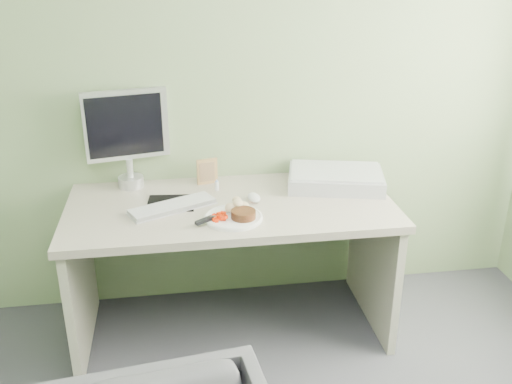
{
  "coord_description": "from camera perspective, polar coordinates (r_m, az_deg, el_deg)",
  "views": [
    {
      "loc": [
        -0.26,
        -0.92,
        1.87
      ],
      "look_at": [
        0.11,
        1.5,
        0.84
      ],
      "focal_mm": 40.0,
      "sensor_mm": 36.0,
      "label": 1
    }
  ],
  "objects": [
    {
      "name": "monitor",
      "position": [
        2.99,
        -12.78,
        5.75
      ],
      "size": [
        0.42,
        0.15,
        0.51
      ],
      "rotation": [
        0.0,
        0.0,
        0.21
      ],
      "color": "silver",
      "rests_on": "desk"
    },
    {
      "name": "mousepad",
      "position": [
        2.83,
        -8.49,
        -1.1
      ],
      "size": [
        0.25,
        0.23,
        0.0
      ],
      "primitive_type": "cube",
      "rotation": [
        0.0,
        0.0,
        -0.1
      ],
      "color": "black",
      "rests_on": "desk"
    },
    {
      "name": "eyedrop_bottle",
      "position": [
        2.95,
        -3.94,
        0.7
      ],
      "size": [
        0.02,
        0.02,
        0.06
      ],
      "color": "white",
      "rests_on": "desk"
    },
    {
      "name": "photo_frame",
      "position": [
        3.02,
        -4.91,
        2.07
      ],
      "size": [
        0.11,
        0.04,
        0.14
      ],
      "primitive_type": "cube",
      "rotation": [
        0.0,
        0.0,
        0.22
      ],
      "color": "#9B7848",
      "rests_on": "desk"
    },
    {
      "name": "wall_back",
      "position": [
        2.97,
        -3.56,
        12.8
      ],
      "size": [
        3.5,
        0.0,
        3.5
      ],
      "primitive_type": "plane",
      "rotation": [
        1.57,
        0.0,
        0.0
      ],
      "color": "gray",
      "rests_on": "floor"
    },
    {
      "name": "potato_pile",
      "position": [
        2.68,
        -1.72,
        -1.27
      ],
      "size": [
        0.11,
        0.09,
        0.06
      ],
      "primitive_type": "ellipsoid",
      "rotation": [
        0.0,
        0.0,
        0.07
      ],
      "color": "tan",
      "rests_on": "plate"
    },
    {
      "name": "carrot_heap",
      "position": [
        2.6,
        -3.57,
        -2.31
      ],
      "size": [
        0.07,
        0.06,
        0.04
      ],
      "primitive_type": "cube",
      "rotation": [
        0.0,
        0.0,
        0.13
      ],
      "color": "red",
      "rests_on": "plate"
    },
    {
      "name": "scanner",
      "position": [
        3.02,
        7.95,
        1.28
      ],
      "size": [
        0.55,
        0.43,
        0.08
      ],
      "primitive_type": "cube",
      "rotation": [
        0.0,
        0.0,
        -0.24
      ],
      "color": "silver",
      "rests_on": "desk"
    },
    {
      "name": "steak_knife",
      "position": [
        2.6,
        -4.53,
        -2.6
      ],
      "size": [
        0.21,
        0.16,
        0.02
      ],
      "rotation": [
        0.0,
        0.0,
        0.63
      ],
      "color": "silver",
      "rests_on": "plate"
    },
    {
      "name": "computer_mouse",
      "position": [
        2.82,
        -0.2,
        -0.57
      ],
      "size": [
        0.07,
        0.11,
        0.04
      ],
      "primitive_type": "ellipsoid",
      "rotation": [
        0.0,
        0.0,
        0.13
      ],
      "color": "white",
      "rests_on": "desk"
    },
    {
      "name": "plate",
      "position": [
        2.64,
        -2.26,
        -2.59
      ],
      "size": [
        0.27,
        0.27,
        0.01
      ],
      "primitive_type": "cylinder",
      "color": "white",
      "rests_on": "desk"
    },
    {
      "name": "keyboard",
      "position": [
        2.76,
        -8.35,
        -1.4
      ],
      "size": [
        0.43,
        0.29,
        0.02
      ],
      "primitive_type": "cube",
      "rotation": [
        0.0,
        0.0,
        0.43
      ],
      "color": "white",
      "rests_on": "desk"
    },
    {
      "name": "steak",
      "position": [
        2.61,
        -1.27,
        -2.24
      ],
      "size": [
        0.13,
        0.13,
        0.04
      ],
      "primitive_type": "cylinder",
      "rotation": [
        0.0,
        0.0,
        -0.12
      ],
      "color": "black",
      "rests_on": "plate"
    },
    {
      "name": "desk",
      "position": [
        2.88,
        -2.48,
        -4.49
      ],
      "size": [
        1.6,
        0.75,
        0.73
      ],
      "color": "beige",
      "rests_on": "floor"
    }
  ]
}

